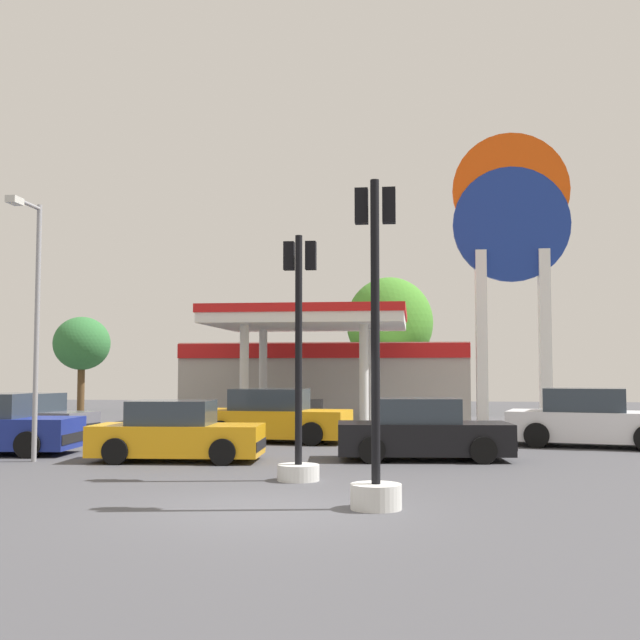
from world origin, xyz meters
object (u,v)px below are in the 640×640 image
corner_streetlamp (33,303)px  car_0 (274,418)px  station_pole_sign (512,241)px  traffic_signal_1 (299,402)px  car_5 (30,418)px  car_2 (177,434)px  tree_1 (390,323)px  car_4 (423,432)px  tree_0 (82,344)px  car_1 (591,420)px  traffic_signal_0 (376,408)px

corner_streetlamp → car_0: bearing=52.0°
station_pole_sign → traffic_signal_1: station_pole_sign is taller
car_5 → traffic_signal_1: traffic_signal_1 is taller
traffic_signal_1 → corner_streetlamp: corner_streetlamp is taller
car_2 → tree_1: (4.38, 22.13, 3.96)m
car_4 → car_5: car_4 is taller
corner_streetlamp → traffic_signal_1: bearing=-18.4°
car_2 → traffic_signal_1: (3.37, -2.96, 0.88)m
station_pole_sign → corner_streetlamp: 17.74m
station_pole_sign → tree_0: (-21.31, 10.82, -3.36)m
tree_0 → corner_streetlamp: 24.55m
station_pole_sign → car_1: station_pole_sign is taller
car_0 → station_pole_sign: bearing=37.8°
car_0 → car_4: car_0 is taller
tree_0 → tree_1: tree_1 is taller
car_2 → car_5: car_5 is taller
car_4 → traffic_signal_0: bearing=-96.4°
station_pole_sign → tree_1: bearing=114.3°
car_1 → corner_streetlamp: (-13.89, -5.65, 3.00)m
car_4 → traffic_signal_1: (-2.45, -3.92, 0.86)m
car_0 → car_2: (-1.40, -5.28, -0.08)m
car_2 → car_5: (-6.43, 5.43, 0.00)m
tree_0 → car_4: bearing=-49.9°
car_2 → car_4: bearing=9.3°
station_pole_sign → car_2: 15.95m
traffic_signal_0 → corner_streetlamp: corner_streetlamp is taller
traffic_signal_0 → corner_streetlamp: 10.10m
car_4 → tree_1: bearing=93.9°
traffic_signal_0 → tree_0: 33.04m
car_0 → traffic_signal_0: bearing=-72.2°
car_0 → car_5: size_ratio=1.09×
station_pole_sign → traffic_signal_1: size_ratio=2.29×
car_0 → car_1: car_1 is taller
car_0 → car_2: size_ratio=1.14×
car_0 → car_5: bearing=178.9°
tree_0 → tree_1: (16.45, -0.07, 1.02)m
car_4 → car_5: (-12.25, 4.48, -0.02)m
car_4 → car_2: bearing=-170.7°
car_5 → car_2: bearing=-40.2°
car_0 → traffic_signal_0: 11.88m
car_5 → tree_1: bearing=57.1°
tree_0 → traffic_signal_0: bearing=-58.8°
car_4 → tree_0: bearing=130.1°
tree_1 → car_1: bearing=-70.2°
car_4 → corner_streetlamp: size_ratio=0.70×
car_1 → traffic_signal_0: size_ratio=0.96×
car_5 → corner_streetlamp: size_ratio=0.70×
car_0 → car_1: bearing=-2.4°
car_2 → car_5: 8.42m
traffic_signal_0 → car_5: bearing=135.1°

